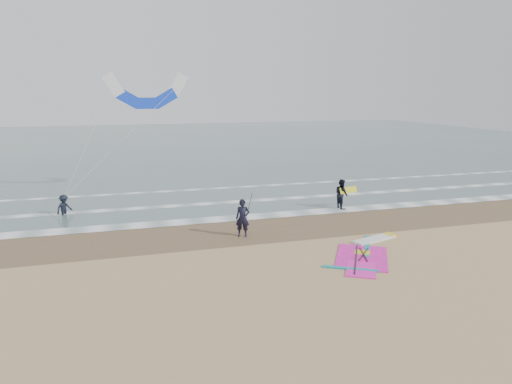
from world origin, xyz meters
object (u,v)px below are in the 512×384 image
object	(u,v)px
windsurf_rig	(367,252)
person_walking	(341,194)
person_standing	(243,218)
person_wading	(64,202)
surf_kite	(147,94)

from	to	relation	value
windsurf_rig	person_walking	xyz separation A→B (m)	(2.46, 7.52, 0.88)
windsurf_rig	person_standing	xyz separation A→B (m)	(-4.74, 3.81, 0.91)
person_standing	person_wading	bearing A→B (deg)	163.70
surf_kite	person_walking	bearing A→B (deg)	-35.85
windsurf_rig	surf_kite	world-z (taller)	surf_kite
person_standing	surf_kite	world-z (taller)	surf_kite
person_walking	surf_kite	bearing A→B (deg)	49.06
windsurf_rig	person_walking	distance (m)	7.96
person_walking	person_standing	bearing A→B (deg)	112.16
windsurf_rig	person_wading	xyz separation A→B (m)	(-13.73, 10.54, 0.75)
windsurf_rig	person_walking	world-z (taller)	person_walking
person_wading	surf_kite	distance (m)	9.40
windsurf_rig	person_standing	size ratio (longest dim) A/B	2.77
person_walking	person_wading	distance (m)	16.47
windsurf_rig	person_wading	bearing A→B (deg)	142.47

